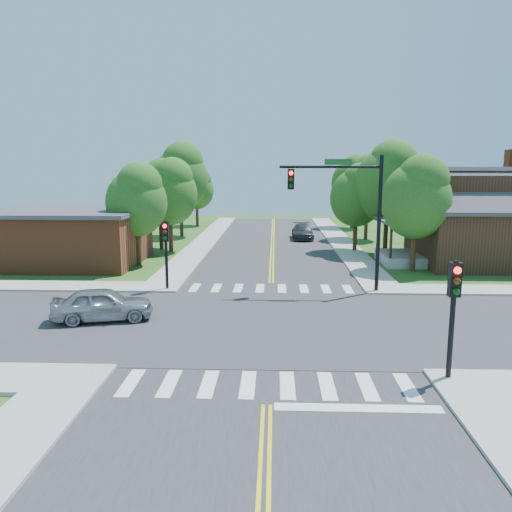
{
  "coord_description": "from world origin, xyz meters",
  "views": [
    {
      "loc": [
        0.19,
        -20.41,
        6.5
      ],
      "look_at": [
        -0.74,
        4.13,
        2.2
      ],
      "focal_mm": 35.0,
      "sensor_mm": 36.0,
      "label": 1
    }
  ],
  "objects_px": {
    "signal_mast_ne": "(347,201)",
    "signal_pole_nw": "(166,242)",
    "car_silver": "(103,305)",
    "house_ne": "(493,216)",
    "signal_pole_se": "(454,298)",
    "car_dgrey": "(303,232)"
  },
  "relations": [
    {
      "from": "car_silver",
      "to": "car_dgrey",
      "type": "height_order",
      "value": "car_silver"
    },
    {
      "from": "signal_pole_nw",
      "to": "car_dgrey",
      "type": "bearing_deg",
      "value": 67.67
    },
    {
      "from": "signal_mast_ne",
      "to": "signal_pole_nw",
      "type": "bearing_deg",
      "value": -179.93
    },
    {
      "from": "house_ne",
      "to": "car_silver",
      "type": "bearing_deg",
      "value": -147.67
    },
    {
      "from": "signal_pole_se",
      "to": "car_silver",
      "type": "xyz_separation_m",
      "value": [
        -12.81,
        5.73,
        -1.94
      ]
    },
    {
      "from": "signal_pole_se",
      "to": "signal_mast_ne",
      "type": "bearing_deg",
      "value": 98.56
    },
    {
      "from": "signal_pole_nw",
      "to": "car_silver",
      "type": "bearing_deg",
      "value": -106.4
    },
    {
      "from": "car_dgrey",
      "to": "signal_mast_ne",
      "type": "bearing_deg",
      "value": -86.71
    },
    {
      "from": "house_ne",
      "to": "car_silver",
      "type": "height_order",
      "value": "house_ne"
    },
    {
      "from": "signal_mast_ne",
      "to": "car_silver",
      "type": "xyz_separation_m",
      "value": [
        -11.12,
        -5.48,
        -4.13
      ]
    },
    {
      "from": "signal_mast_ne",
      "to": "signal_pole_se",
      "type": "xyz_separation_m",
      "value": [
        1.69,
        -11.21,
        -2.19
      ]
    },
    {
      "from": "signal_mast_ne",
      "to": "car_dgrey",
      "type": "bearing_deg",
      "value": 93.17
    },
    {
      "from": "signal_mast_ne",
      "to": "signal_pole_se",
      "type": "bearing_deg",
      "value": -81.44
    },
    {
      "from": "signal_pole_nw",
      "to": "house_ne",
      "type": "distance_m",
      "value": 22.45
    },
    {
      "from": "house_ne",
      "to": "car_dgrey",
      "type": "height_order",
      "value": "house_ne"
    },
    {
      "from": "signal_mast_ne",
      "to": "signal_pole_nw",
      "type": "height_order",
      "value": "signal_mast_ne"
    },
    {
      "from": "car_silver",
      "to": "car_dgrey",
      "type": "xyz_separation_m",
      "value": [
        9.99,
        25.88,
        -0.04
      ]
    },
    {
      "from": "signal_pole_se",
      "to": "car_silver",
      "type": "bearing_deg",
      "value": 155.89
    },
    {
      "from": "signal_mast_ne",
      "to": "car_dgrey",
      "type": "xyz_separation_m",
      "value": [
        -1.13,
        20.4,
        -4.17
      ]
    },
    {
      "from": "signal_pole_nw",
      "to": "car_silver",
      "type": "height_order",
      "value": "signal_pole_nw"
    },
    {
      "from": "signal_mast_ne",
      "to": "car_dgrey",
      "type": "distance_m",
      "value": 20.85
    },
    {
      "from": "signal_pole_se",
      "to": "signal_pole_nw",
      "type": "height_order",
      "value": "same"
    }
  ]
}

